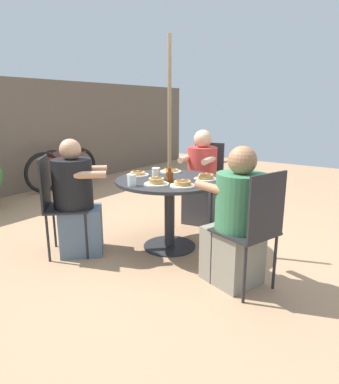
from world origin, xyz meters
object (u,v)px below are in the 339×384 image
object	(u,v)px
pancake_plate_b	(182,184)
syrup_bottle	(170,177)
pancake_plate_d	(206,178)
drinking_glass_a	(132,180)
coffee_cup	(156,174)
pancake_plate_c	(156,182)
pancake_plate_a	(171,171)
bicycle	(63,169)
diner_north	(236,224)
pancake_plate_e	(138,174)
patio_chair_south	(58,200)
patio_table	(169,193)
patio_chair_east	(206,176)
patio_chair_north	(254,225)
diner_south	(77,203)
diner_east	(201,181)

from	to	relation	value
pancake_plate_b	syrup_bottle	world-z (taller)	syrup_bottle
pancake_plate_d	syrup_bottle	world-z (taller)	syrup_bottle
drinking_glass_a	coffee_cup	bearing A→B (deg)	-0.20
coffee_cup	pancake_plate_c	bearing A→B (deg)	-140.80
pancake_plate_a	drinking_glass_a	xyz separation A→B (m)	(-0.75, -0.10, 0.04)
drinking_glass_a	bicycle	world-z (taller)	drinking_glass_a
diner_north	pancake_plate_a	distance (m)	1.25
pancake_plate_e	drinking_glass_a	xyz separation A→B (m)	(-0.38, -0.27, 0.04)
pancake_plate_b	pancake_plate_e	bearing A→B (deg)	78.66
pancake_plate_c	patio_chair_south	bearing A→B (deg)	121.21
patio_table	pancake_plate_a	distance (m)	0.40
patio_chair_south	coffee_cup	distance (m)	0.99
pancake_plate_d	pancake_plate_e	distance (m)	0.72
syrup_bottle	coffee_cup	distance (m)	0.18
patio_chair_east	patio_chair_south	distance (m)	1.93
patio_chair_south	pancake_plate_d	size ratio (longest dim) A/B	4.21
pancake_plate_d	bicycle	size ratio (longest dim) A/B	0.16
pancake_plate_b	coffee_cup	distance (m)	0.40
patio_chair_north	patio_chair_east	xyz separation A→B (m)	(1.41, 1.24, 0.00)
pancake_plate_a	coffee_cup	bearing A→B (deg)	-165.18
pancake_plate_a	coffee_cup	size ratio (longest dim) A/B	1.99
diner_south	coffee_cup	xyz separation A→B (m)	(0.56, -0.54, 0.27)
diner_south	pancake_plate_b	xyz separation A→B (m)	(0.46, -0.93, 0.23)
diner_north	diner_east	xyz separation A→B (m)	(1.18, 1.04, 0.01)
diner_east	syrup_bottle	size ratio (longest dim) A/B	8.52
patio_table	pancake_plate_b	size ratio (longest dim) A/B	4.67
coffee_cup	diner_east	bearing A→B (deg)	3.77
patio_table	diner_south	world-z (taller)	diner_south
pancake_plate_d	pancake_plate_e	world-z (taller)	pancake_plate_d
pancake_plate_c	syrup_bottle	distance (m)	0.18
pancake_plate_a	syrup_bottle	size ratio (longest dim) A/B	1.71
syrup_bottle	diner_south	bearing A→B (deg)	126.97
pancake_plate_b	pancake_plate_c	size ratio (longest dim) A/B	1.00
patio_chair_north	syrup_bottle	size ratio (longest dim) A/B	7.19
patio_chair_east	diner_south	size ratio (longest dim) A/B	0.86
diner_east	bicycle	size ratio (longest dim) A/B	0.80
pancake_plate_b	bicycle	world-z (taller)	pancake_plate_b
diner_north	pancake_plate_d	distance (m)	0.76
patio_chair_east	patio_chair_south	size ratio (longest dim) A/B	1.00
patio_chair_south	coffee_cup	bearing A→B (deg)	90.67
drinking_glass_a	patio_table	bearing A→B (deg)	-13.31
patio_chair_north	diner_east	world-z (taller)	diner_east
patio_chair_east	coffee_cup	xyz separation A→B (m)	(-1.16, -0.10, 0.23)
patio_chair_north	pancake_plate_d	world-z (taller)	patio_chair_north
pancake_plate_e	drinking_glass_a	distance (m)	0.47
pancake_plate_a	pancake_plate_d	size ratio (longest dim) A/B	1.00
diner_north	pancake_plate_b	distance (m)	0.64
diner_north	pancake_plate_e	xyz separation A→B (m)	(0.22, 1.24, 0.23)
syrup_bottle	drinking_glass_a	distance (m)	0.38
patio_table	drinking_glass_a	size ratio (longest dim) A/B	10.30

